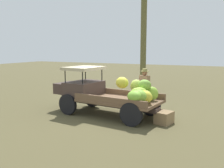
# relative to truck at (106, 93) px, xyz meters

# --- Properties ---
(ground_plane) EXTENTS (60.00, 60.00, 0.00)m
(ground_plane) POSITION_rel_truck_xyz_m (0.02, -0.26, -0.89)
(ground_plane) COLOR brown
(truck) EXTENTS (4.58, 2.25, 1.85)m
(truck) POSITION_rel_truck_xyz_m (0.00, 0.00, 0.00)
(truck) COLOR #41312C
(truck) RESTS_ON ground
(farmer) EXTENTS (0.53, 0.49, 1.75)m
(farmer) POSITION_rel_truck_xyz_m (-1.06, -1.44, 0.11)
(farmer) COLOR #BEAAA6
(farmer) RESTS_ON ground
(wooden_crate) EXTENTS (0.63, 0.70, 0.42)m
(wooden_crate) POSITION_rel_truck_xyz_m (-2.32, 0.17, -0.67)
(wooden_crate) COLOR olive
(wooden_crate) RESTS_ON ground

